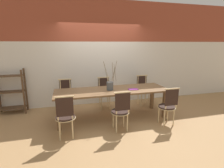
{
  "coord_description": "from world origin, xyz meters",
  "views": [
    {
      "loc": [
        -1.12,
        -4.16,
        1.92
      ],
      "look_at": [
        0.0,
        0.0,
        0.91
      ],
      "focal_mm": 28.0,
      "sensor_mm": 36.0,
      "label": 1
    }
  ],
  "objects": [
    {
      "name": "chair_far_leftend",
      "position": [
        -1.16,
        0.75,
        0.5
      ],
      "size": [
        0.41,
        0.41,
        0.94
      ],
      "rotation": [
        0.0,
        0.0,
        3.14
      ],
      "color": "black",
      "rests_on": "ground_plane"
    },
    {
      "name": "chair_near_center",
      "position": [
        1.17,
        -0.75,
        0.5
      ],
      "size": [
        0.41,
        0.41,
        0.94
      ],
      "color": "black",
      "rests_on": "ground_plane"
    },
    {
      "name": "chair_near_leftend",
      "position": [
        -1.18,
        -0.75,
        0.5
      ],
      "size": [
        0.41,
        0.41,
        0.94
      ],
      "color": "black",
      "rests_on": "ground_plane"
    },
    {
      "name": "vase_centerpiece",
      "position": [
        -0.06,
        -0.01,
        0.88
      ],
      "size": [
        0.34,
        0.33,
        0.75
      ],
      "color": "#4C5156",
      "rests_on": "dining_table"
    },
    {
      "name": "book_stack",
      "position": [
        0.53,
        -0.13,
        0.77
      ],
      "size": [
        0.25,
        0.16,
        0.02
      ],
      "color": "#842D8C",
      "rests_on": "dining_table"
    },
    {
      "name": "shelving_rack",
      "position": [
        -2.61,
        1.03,
        0.61
      ],
      "size": [
        0.74,
        0.35,
        1.23
      ],
      "color": "#513823",
      "rests_on": "ground_plane"
    },
    {
      "name": "chair_near_left",
      "position": [
        0.0,
        -0.75,
        0.5
      ],
      "size": [
        0.41,
        0.41,
        0.94
      ],
      "color": "black",
      "rests_on": "ground_plane"
    },
    {
      "name": "wall_rear",
      "position": [
        0.0,
        1.27,
        1.6
      ],
      "size": [
        12.0,
        0.06,
        3.2
      ],
      "color": "silver",
      "rests_on": "ground_plane"
    },
    {
      "name": "chair_far_center",
      "position": [
        1.22,
        0.75,
        0.5
      ],
      "size": [
        0.41,
        0.41,
        0.94
      ],
      "rotation": [
        0.0,
        0.0,
        3.14
      ],
      "color": "black",
      "rests_on": "ground_plane"
    },
    {
      "name": "ground_plane",
      "position": [
        0.0,
        0.0,
        0.0
      ],
      "size": [
        16.0,
        16.0,
        0.0
      ],
      "primitive_type": "plane",
      "color": "#A87F51"
    },
    {
      "name": "dining_table",
      "position": [
        0.0,
        0.0,
        0.67
      ],
      "size": [
        2.87,
        0.91,
        0.76
      ],
      "color": "brown",
      "rests_on": "ground_plane"
    },
    {
      "name": "chair_far_left",
      "position": [
        -0.04,
        0.75,
        0.5
      ],
      "size": [
        0.41,
        0.41,
        0.94
      ],
      "rotation": [
        0.0,
        0.0,
        3.14
      ],
      "color": "black",
      "rests_on": "ground_plane"
    }
  ]
}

